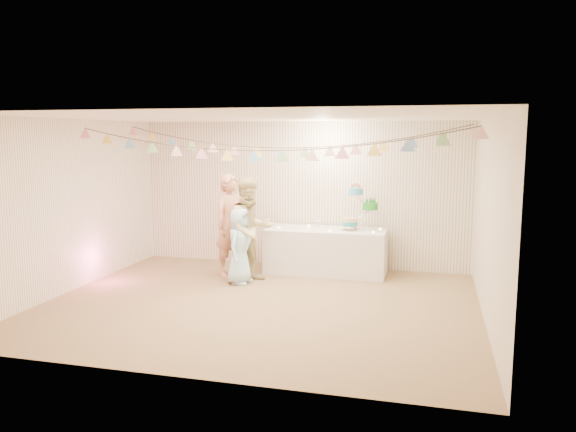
% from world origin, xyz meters
% --- Properties ---
extents(floor, '(6.00, 6.00, 0.00)m').
position_xyz_m(floor, '(0.00, 0.00, 0.00)').
color(floor, olive).
rests_on(floor, ground).
extents(ceiling, '(6.00, 6.00, 0.00)m').
position_xyz_m(ceiling, '(0.00, 0.00, 2.60)').
color(ceiling, white).
rests_on(ceiling, ground).
extents(back_wall, '(6.00, 6.00, 0.00)m').
position_xyz_m(back_wall, '(0.00, 2.50, 1.30)').
color(back_wall, white).
rests_on(back_wall, ground).
extents(front_wall, '(6.00, 6.00, 0.00)m').
position_xyz_m(front_wall, '(0.00, -2.50, 1.30)').
color(front_wall, white).
rests_on(front_wall, ground).
extents(left_wall, '(5.00, 5.00, 0.00)m').
position_xyz_m(left_wall, '(-3.00, 0.00, 1.30)').
color(left_wall, white).
rests_on(left_wall, ground).
extents(right_wall, '(5.00, 5.00, 0.00)m').
position_xyz_m(right_wall, '(3.00, 0.00, 1.30)').
color(right_wall, white).
rests_on(right_wall, ground).
extents(table, '(2.04, 0.82, 0.77)m').
position_xyz_m(table, '(0.56, 2.02, 0.38)').
color(table, silver).
rests_on(table, floor).
extents(cake_stand, '(0.66, 0.39, 0.74)m').
position_xyz_m(cake_stand, '(1.11, 2.07, 1.12)').
color(cake_stand, silver).
rests_on(cake_stand, table).
extents(cake_bottom, '(0.31, 0.31, 0.15)m').
position_xyz_m(cake_bottom, '(0.96, 2.01, 0.84)').
color(cake_bottom, teal).
rests_on(cake_bottom, cake_stand).
extents(cake_middle, '(0.27, 0.27, 0.22)m').
position_xyz_m(cake_middle, '(1.29, 2.16, 1.11)').
color(cake_middle, '#20911F').
rests_on(cake_middle, cake_stand).
extents(cake_top_tier, '(0.25, 0.25, 0.19)m').
position_xyz_m(cake_top_tier, '(1.05, 2.04, 1.38)').
color(cake_top_tier, '#41A2CD').
rests_on(cake_top_tier, cake_stand).
extents(platter, '(0.32, 0.32, 0.02)m').
position_xyz_m(platter, '(-0.01, 1.97, 0.76)').
color(platter, white).
rests_on(platter, table).
extents(posy, '(0.13, 0.13, 0.15)m').
position_xyz_m(posy, '(0.39, 2.07, 0.82)').
color(posy, white).
rests_on(posy, table).
extents(person_adult_a, '(0.68, 0.75, 1.72)m').
position_xyz_m(person_adult_a, '(-0.95, 1.44, 0.86)').
color(person_adult_a, tan).
rests_on(person_adult_a, floor).
extents(person_adult_b, '(1.03, 1.04, 1.70)m').
position_xyz_m(person_adult_b, '(-0.51, 1.16, 0.85)').
color(person_adult_b, '#CABA7C').
rests_on(person_adult_b, floor).
extents(person_child, '(0.45, 0.64, 1.22)m').
position_xyz_m(person_child, '(-0.65, 0.99, 0.61)').
color(person_child, '#AFE1F8').
rests_on(person_child, floor).
extents(bunting_back, '(5.60, 1.10, 0.40)m').
position_xyz_m(bunting_back, '(0.00, 1.10, 2.35)').
color(bunting_back, pink).
rests_on(bunting_back, ceiling).
extents(bunting_front, '(5.60, 0.90, 0.36)m').
position_xyz_m(bunting_front, '(0.00, -0.20, 2.32)').
color(bunting_front, '#72A5E5').
rests_on(bunting_front, ceiling).
extents(tealight_0, '(0.04, 0.04, 0.03)m').
position_xyz_m(tealight_0, '(-0.24, 1.87, 0.78)').
color(tealight_0, '#FFD88C').
rests_on(tealight_0, table).
extents(tealight_1, '(0.04, 0.04, 0.03)m').
position_xyz_m(tealight_1, '(0.21, 2.20, 0.78)').
color(tealight_1, '#FFD88C').
rests_on(tealight_1, table).
extents(tealight_2, '(0.04, 0.04, 0.03)m').
position_xyz_m(tealight_2, '(0.66, 1.80, 0.78)').
color(tealight_2, '#FFD88C').
rests_on(tealight_2, table).
extents(tealight_3, '(0.04, 0.04, 0.03)m').
position_xyz_m(tealight_3, '(0.91, 2.24, 0.78)').
color(tealight_3, '#FFD88C').
rests_on(tealight_3, table).
extents(tealight_4, '(0.04, 0.04, 0.03)m').
position_xyz_m(tealight_4, '(1.38, 1.84, 0.78)').
color(tealight_4, '#FFD88C').
rests_on(tealight_4, table).
extents(tealight_5, '(0.04, 0.04, 0.03)m').
position_xyz_m(tealight_5, '(1.46, 2.17, 0.78)').
color(tealight_5, '#FFD88C').
rests_on(tealight_5, table).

